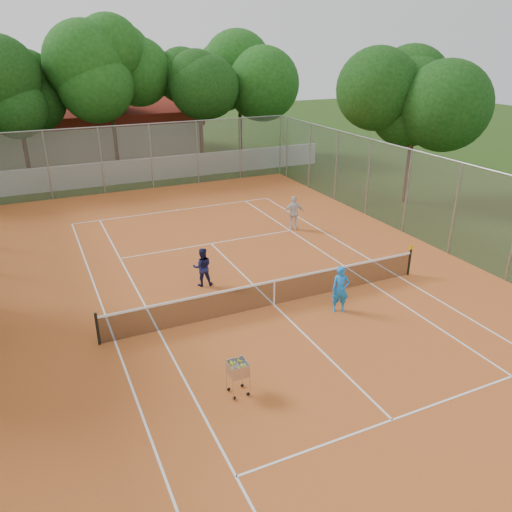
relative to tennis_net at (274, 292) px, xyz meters
name	(u,v)px	position (x,y,z in m)	size (l,w,h in m)	color
ground	(274,305)	(0.00, 0.00, -0.51)	(120.00, 120.00, 0.00)	#1C340E
court_pad	(274,305)	(0.00, 0.00, -0.50)	(18.00, 34.00, 0.02)	#C05D25
court_lines	(274,305)	(0.00, 0.00, -0.49)	(10.98, 23.78, 0.01)	white
tennis_net	(274,292)	(0.00, 0.00, 0.00)	(11.88, 0.10, 0.98)	black
perimeter_fence	(275,253)	(0.00, 0.00, 1.49)	(18.00, 34.00, 4.00)	slate
boundary_wall	(145,170)	(0.00, 19.00, 0.24)	(26.00, 0.30, 1.50)	silver
clubhouse	(90,128)	(-2.00, 29.00, 1.69)	(16.40, 9.00, 4.40)	beige
tropical_trees	(130,99)	(0.00, 22.00, 4.49)	(29.00, 19.00, 10.00)	black
player_near	(340,289)	(1.84, -1.30, 0.32)	(0.59, 0.39, 1.63)	blue
player_far_left	(202,267)	(-1.73, 2.53, 0.26)	(0.73, 0.57, 1.49)	#181B4A
player_far_right	(294,213)	(4.38, 6.56, 0.34)	(0.98, 0.41, 1.67)	silver
ball_hopper	(238,377)	(-3.01, -3.90, 0.03)	(0.50, 0.50, 1.05)	#B8B8BF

